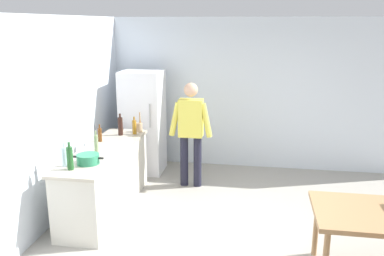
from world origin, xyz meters
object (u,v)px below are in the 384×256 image
at_px(dining_table, 384,220).
at_px(bottle_wine_dark, 120,126).
at_px(bottle_beer_brown, 100,134).
at_px(bottle_vinegar_tall, 96,144).
at_px(utensil_jar, 139,127).
at_px(bottle_wine_green, 70,158).
at_px(refrigerator, 143,122).
at_px(bottle_oil_amber, 134,127).
at_px(bottle_water_clear, 64,156).
at_px(person, 191,128).
at_px(cooking_pot, 88,159).

height_order(dining_table, bottle_wine_dark, bottle_wine_dark).
height_order(bottle_beer_brown, bottle_wine_dark, bottle_wine_dark).
xyz_separation_m(bottle_vinegar_tall, bottle_wine_dark, (0.01, 0.95, 0.01)).
relative_size(utensil_jar, bottle_wine_dark, 0.94).
height_order(bottle_vinegar_tall, bottle_wine_green, bottle_wine_green).
distance_m(refrigerator, utensil_jar, 0.65).
distance_m(bottle_oil_amber, bottle_wine_green, 1.68).
height_order(utensil_jar, bottle_water_clear, utensil_jar).
relative_size(refrigerator, bottle_oil_amber, 6.43).
height_order(bottle_water_clear, bottle_beer_brown, bottle_water_clear).
bearing_deg(bottle_beer_brown, refrigerator, 76.99).
bearing_deg(bottle_wine_green, bottle_water_clear, 140.61).
height_order(dining_table, bottle_wine_green, bottle_wine_green).
bearing_deg(bottle_oil_amber, utensil_jar, 78.25).
xyz_separation_m(person, bottle_vinegar_tall, (-1.06, -1.26, 0.06)).
height_order(utensil_jar, bottle_beer_brown, utensil_jar).
relative_size(bottle_vinegar_tall, bottle_wine_dark, 0.94).
height_order(refrigerator, person, refrigerator).
bearing_deg(bottle_oil_amber, person, 14.69).
xyz_separation_m(bottle_beer_brown, bottle_wine_green, (0.10, -1.18, 0.04)).
relative_size(person, bottle_beer_brown, 6.54).
height_order(refrigerator, bottle_oil_amber, refrigerator).
distance_m(person, cooking_pot, 1.94).
relative_size(utensil_jar, bottle_wine_green, 0.94).
distance_m(dining_table, bottle_water_clear, 3.64).
relative_size(person, bottle_oil_amber, 6.07).
relative_size(refrigerator, bottle_wine_dark, 5.29).
xyz_separation_m(refrigerator, bottle_beer_brown, (-0.29, -1.25, 0.11)).
distance_m(refrigerator, bottle_wine_dark, 0.89).
height_order(refrigerator, cooking_pot, refrigerator).
bearing_deg(cooking_pot, bottle_oil_amber, 83.77).
bearing_deg(utensil_jar, refrigerator, 100.85).
relative_size(person, bottle_vinegar_tall, 5.31).
bearing_deg(bottle_vinegar_tall, bottle_water_clear, -110.82).
height_order(dining_table, bottle_oil_amber, bottle_oil_amber).
bearing_deg(utensil_jar, bottle_wine_dark, -133.60).
bearing_deg(bottle_wine_green, dining_table, -4.37).
distance_m(bottle_water_clear, bottle_vinegar_tall, 0.55).
bearing_deg(bottle_wine_dark, refrigerator, 82.96).
relative_size(person, bottle_wine_dark, 5.00).
xyz_separation_m(person, utensil_jar, (-0.83, -0.08, 0.00)).
distance_m(utensil_jar, bottle_oil_amber, 0.16).
bearing_deg(utensil_jar, person, 5.23).
distance_m(bottle_vinegar_tall, bottle_wine_green, 0.62).
xyz_separation_m(cooking_pot, bottle_wine_dark, (-0.04, 1.33, 0.09)).
bearing_deg(cooking_pot, bottle_wine_dark, 91.78).
relative_size(bottle_water_clear, bottle_wine_dark, 0.88).
xyz_separation_m(bottle_vinegar_tall, bottle_wine_green, (-0.08, -0.62, 0.01)).
bearing_deg(dining_table, cooking_pot, 171.57).
distance_m(refrigerator, bottle_oil_amber, 0.79).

